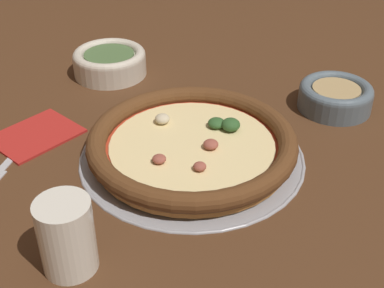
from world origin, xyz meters
TOP-DOWN VIEW (x-y plane):
  - ground_plane at (0.00, 0.00)m, footprint 3.00×3.00m
  - pizza_tray at (0.00, 0.00)m, footprint 0.34×0.34m
  - pizza at (-0.00, 0.00)m, footprint 0.32×0.32m
  - bowl_near at (-0.19, 0.22)m, footprint 0.13×0.13m
  - bowl_far at (-0.25, -0.20)m, footprint 0.14×0.14m
  - drinking_cup at (0.24, -0.10)m, footprint 0.06×0.06m
  - napkin at (-0.02, -0.26)m, footprint 0.16×0.16m
  - fork at (0.06, -0.27)m, footprint 0.17×0.03m

SIDE VIEW (x-z plane):
  - ground_plane at x=0.00m, z-range 0.00..0.00m
  - fork at x=0.06m, z-range 0.00..0.00m
  - pizza_tray at x=0.00m, z-range 0.00..0.01m
  - napkin at x=-0.02m, z-range 0.00..0.01m
  - pizza at x=0.00m, z-range 0.01..0.04m
  - bowl_near at x=-0.19m, z-range 0.00..0.05m
  - bowl_far at x=-0.25m, z-range 0.00..0.05m
  - drinking_cup at x=0.24m, z-range 0.00..0.09m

